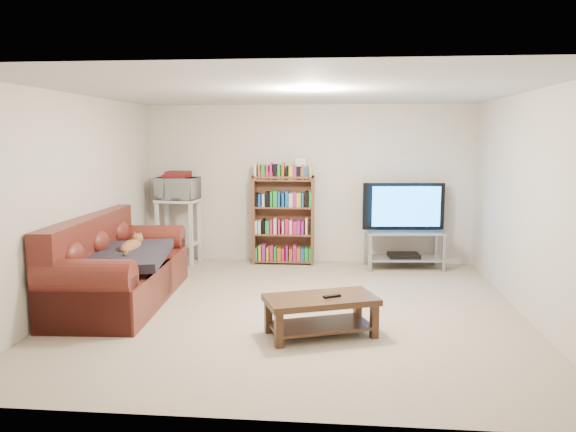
# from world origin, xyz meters

# --- Properties ---
(floor) EXTENTS (5.00, 5.00, 0.00)m
(floor) POSITION_xyz_m (0.00, 0.00, 0.00)
(floor) COLOR tan
(floor) RESTS_ON ground
(ceiling) EXTENTS (5.00, 5.00, 0.00)m
(ceiling) POSITION_xyz_m (0.00, 0.00, 2.40)
(ceiling) COLOR white
(ceiling) RESTS_ON ground
(wall_back) EXTENTS (5.00, 0.00, 5.00)m
(wall_back) POSITION_xyz_m (0.00, 2.50, 1.20)
(wall_back) COLOR beige
(wall_back) RESTS_ON ground
(wall_front) EXTENTS (5.00, 0.00, 5.00)m
(wall_front) POSITION_xyz_m (0.00, -2.50, 1.20)
(wall_front) COLOR beige
(wall_front) RESTS_ON ground
(wall_left) EXTENTS (0.00, 5.00, 5.00)m
(wall_left) POSITION_xyz_m (-2.50, 0.00, 1.20)
(wall_left) COLOR beige
(wall_left) RESTS_ON ground
(wall_right) EXTENTS (0.00, 5.00, 5.00)m
(wall_right) POSITION_xyz_m (2.50, 0.00, 1.20)
(wall_right) COLOR beige
(wall_right) RESTS_ON ground
(sofa) EXTENTS (1.14, 2.41, 1.00)m
(sofa) POSITION_xyz_m (-2.11, 0.10, 0.35)
(sofa) COLOR #5B1F17
(sofa) RESTS_ON floor
(blanket) EXTENTS (1.06, 1.29, 0.19)m
(blanket) POSITION_xyz_m (-1.91, -0.05, 0.58)
(blanket) COLOR #232029
(blanket) RESTS_ON sofa
(cat) EXTENTS (0.29, 0.66, 0.19)m
(cat) POSITION_xyz_m (-1.92, 0.17, 0.64)
(cat) COLOR brown
(cat) RESTS_ON sofa
(coffee_table) EXTENTS (1.19, 0.88, 0.39)m
(coffee_table) POSITION_xyz_m (0.33, -0.80, 0.27)
(coffee_table) COLOR #3A2314
(coffee_table) RESTS_ON floor
(remote) EXTENTS (0.18, 0.13, 0.02)m
(remote) POSITION_xyz_m (0.44, -0.81, 0.40)
(remote) COLOR black
(remote) RESTS_ON coffee_table
(tv_stand) EXTENTS (1.16, 0.60, 0.56)m
(tv_stand) POSITION_xyz_m (1.44, 2.15, 0.38)
(tv_stand) COLOR #999EA3
(tv_stand) RESTS_ON floor
(television) EXTENTS (1.21, 0.27, 0.69)m
(television) POSITION_xyz_m (1.44, 2.15, 0.90)
(television) COLOR black
(television) RESTS_ON tv_stand
(dvd_player) EXTENTS (0.47, 0.35, 0.06)m
(dvd_player) POSITION_xyz_m (1.44, 2.15, 0.19)
(dvd_player) COLOR black
(dvd_player) RESTS_ON tv_stand
(bookshelf) EXTENTS (0.93, 0.31, 1.34)m
(bookshelf) POSITION_xyz_m (-0.35, 2.30, 0.69)
(bookshelf) COLOR brown
(bookshelf) RESTS_ON floor
(shelf_clutter) EXTENTS (0.68, 0.22, 0.28)m
(shelf_clutter) POSITION_xyz_m (-0.25, 2.32, 1.44)
(shelf_clutter) COLOR silver
(shelf_clutter) RESTS_ON bookshelf
(microwave_stand) EXTENTS (0.65, 0.50, 0.98)m
(microwave_stand) POSITION_xyz_m (-1.95, 2.19, 0.63)
(microwave_stand) COLOR silver
(microwave_stand) RESTS_ON floor
(microwave) EXTENTS (0.64, 0.46, 0.33)m
(microwave) POSITION_xyz_m (-1.95, 2.19, 1.15)
(microwave) COLOR silver
(microwave) RESTS_ON microwave_stand
(game_boxes) EXTENTS (0.38, 0.34, 0.05)m
(game_boxes) POSITION_xyz_m (-1.95, 2.19, 1.34)
(game_boxes) COLOR maroon
(game_boxes) RESTS_ON microwave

